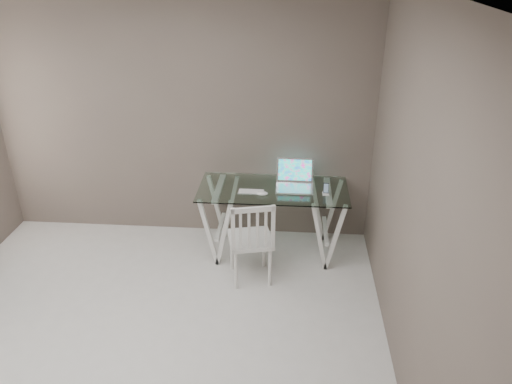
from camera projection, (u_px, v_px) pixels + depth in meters
room at (91, 169)px, 3.04m from camera, size 4.50×4.52×2.71m
desk at (273, 220)px, 5.17m from camera, size 1.50×0.70×0.75m
chair at (251, 238)px, 4.65m from camera, size 0.48×0.48×0.88m
laptop at (295, 180)px, 5.04m from camera, size 0.37×0.35×0.25m
keyboard at (251, 192)px, 4.94m from camera, size 0.27×0.11×0.01m
mouse at (262, 193)px, 4.87m from camera, size 0.12×0.07×0.04m
phone_dock at (326, 191)px, 4.88m from camera, size 0.06×0.06×0.12m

